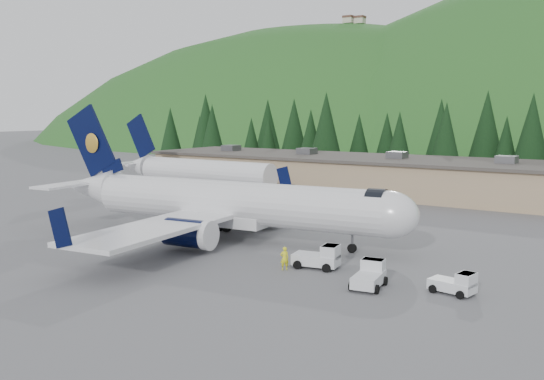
{
  "coord_description": "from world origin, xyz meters",
  "views": [
    {
      "loc": [
        33.48,
        -43.61,
        11.77
      ],
      "look_at": [
        0.0,
        6.0,
        4.0
      ],
      "focal_mm": 40.0,
      "sensor_mm": 36.0,
      "label": 1
    }
  ],
  "objects": [
    {
      "name": "airliner",
      "position": [
        -1.1,
        -0.13,
        3.34
      ],
      "size": [
        37.76,
        35.52,
        12.52
      ],
      "rotation": [
        0.0,
        0.0,
        0.12
      ],
      "color": "white",
      "rests_on": "ground"
    },
    {
      "name": "second_airliner",
      "position": [
        -24.92,
        22.0,
        3.32
      ],
      "size": [
        27.5,
        11.0,
        10.05
      ],
      "color": "white",
      "rests_on": "ground"
    },
    {
      "name": "terminal_building",
      "position": [
        -5.01,
        38.0,
        2.62
      ],
      "size": [
        71.0,
        17.0,
        6.1
      ],
      "color": "tan",
      "rests_on": "ground"
    },
    {
      "name": "tree_line",
      "position": [
        -3.55,
        61.05,
        7.88
      ],
      "size": [
        113.04,
        19.96,
        14.46
      ],
      "color": "black",
      "rests_on": "ground"
    },
    {
      "name": "ground",
      "position": [
        0.0,
        0.0,
        0.0
      ],
      "size": [
        600.0,
        600.0,
        0.0
      ],
      "primitive_type": "plane",
      "color": "#5D5D62"
    },
    {
      "name": "baggage_tug_a",
      "position": [
        11.51,
        -4.56,
        0.82
      ],
      "size": [
        3.7,
        2.58,
        1.84
      ],
      "rotation": [
        0.0,
        0.0,
        0.18
      ],
      "color": "silver",
      "rests_on": "ground"
    },
    {
      "name": "ramp_worker",
      "position": [
        9.54,
        -6.47,
        0.88
      ],
      "size": [
        0.76,
        0.75,
        1.77
      ],
      "primitive_type": "imported",
      "rotation": [
        0.0,
        0.0,
        3.88
      ],
      "color": "yellow",
      "rests_on": "ground"
    },
    {
      "name": "baggage_tug_b",
      "position": [
        22.07,
        -5.39,
        0.69
      ],
      "size": [
        3.08,
        2.13,
        1.53
      ],
      "rotation": [
        0.0,
        0.0,
        -0.17
      ],
      "color": "silver",
      "rests_on": "ground"
    },
    {
      "name": "baggage_tug_c",
      "position": [
        16.71,
        -6.94,
        0.78
      ],
      "size": [
        2.39,
        3.47,
        1.74
      ],
      "rotation": [
        0.0,
        0.0,
        1.73
      ],
      "color": "silver",
      "rests_on": "ground"
    }
  ]
}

